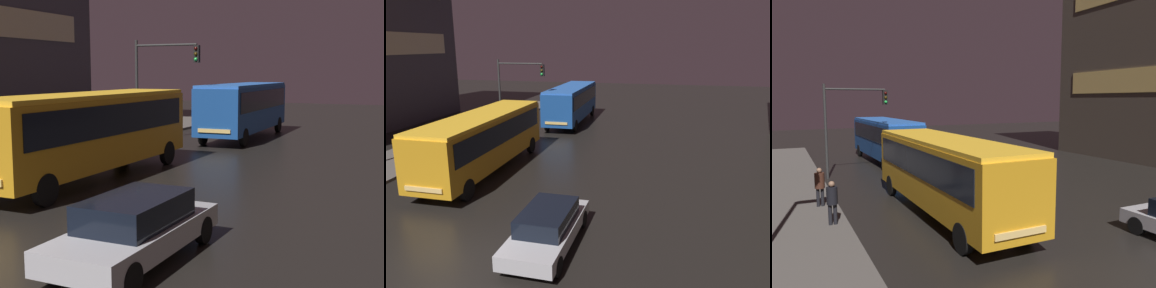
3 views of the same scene
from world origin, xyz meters
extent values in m
cube|color=orange|center=(-3.11, 8.78, 1.79)|extent=(2.54, 10.88, 2.49)
cube|color=black|center=(-3.11, 8.78, 2.29)|extent=(2.60, 10.01, 1.10)
cube|color=yellow|center=(-3.11, 8.78, 3.12)|extent=(2.49, 10.67, 0.16)
cylinder|color=black|center=(-1.94, 4.74, 0.50)|extent=(0.25, 1.00, 1.00)
cylinder|color=black|center=(-1.94, 12.82, 0.50)|extent=(0.25, 1.00, 1.00)
cylinder|color=black|center=(-4.28, 12.82, 0.50)|extent=(0.25, 1.00, 1.00)
cube|color=#194793|center=(-1.86, 23.04, 1.83)|extent=(2.78, 10.47, 2.55)
cube|color=black|center=(-1.86, 23.04, 2.35)|extent=(2.82, 9.64, 1.10)
cube|color=blue|center=(-1.86, 23.04, 3.18)|extent=(2.73, 10.26, 0.16)
cube|color=#F4CC72|center=(-1.74, 17.81, 0.95)|extent=(1.78, 0.14, 0.20)
cylinder|color=black|center=(-0.60, 19.26, 0.50)|extent=(0.27, 1.01, 1.00)
cylinder|color=black|center=(-2.94, 19.21, 0.50)|extent=(0.27, 1.01, 1.00)
cylinder|color=black|center=(-0.77, 26.88, 0.50)|extent=(0.27, 1.01, 1.00)
cylinder|color=black|center=(-3.11, 26.82, 0.50)|extent=(0.27, 1.01, 1.00)
cube|color=#B7B7BC|center=(2.83, 1.84, 0.55)|extent=(1.89, 4.73, 0.50)
cube|color=black|center=(2.83, 1.84, 1.10)|extent=(1.59, 2.61, 0.60)
cylinder|color=black|center=(3.66, 0.18, 0.32)|extent=(0.21, 0.64, 0.64)
cylinder|color=black|center=(1.98, 0.20, 0.32)|extent=(0.21, 0.64, 0.64)
cylinder|color=black|center=(3.69, 3.49, 0.32)|extent=(0.21, 0.64, 0.64)
cylinder|color=black|center=(2.01, 3.50, 0.32)|extent=(0.21, 0.64, 0.64)
cylinder|color=black|center=(-7.82, 11.76, 0.55)|extent=(0.14, 0.14, 0.80)
cylinder|color=black|center=(-7.64, 11.76, 0.55)|extent=(0.14, 0.14, 0.80)
cylinder|color=#422319|center=(-7.73, 11.76, 1.29)|extent=(0.57, 0.57, 0.67)
sphere|color=#8C664C|center=(-7.73, 11.76, 1.74)|extent=(0.22, 0.22, 0.22)
cylinder|color=black|center=(-7.66, 8.98, 0.54)|extent=(0.14, 0.14, 0.78)
cylinder|color=black|center=(-7.48, 8.98, 0.54)|extent=(0.14, 0.14, 0.78)
cylinder|color=black|center=(-7.57, 8.98, 1.25)|extent=(0.50, 0.50, 0.65)
sphere|color=#8C664C|center=(-7.57, 8.98, 1.68)|extent=(0.22, 0.22, 0.22)
cylinder|color=#2D2D2D|center=(-6.67, 18.49, 2.86)|extent=(0.16, 0.16, 5.71)
cylinder|color=#2D2D2D|center=(-4.84, 18.49, 5.41)|extent=(3.66, 0.12, 0.12)
cube|color=black|center=(-3.01, 18.49, 4.91)|extent=(0.30, 0.24, 0.90)
sphere|color=#390706|center=(-3.01, 18.35, 5.19)|extent=(0.18, 0.18, 0.18)
sphere|color=#3B2B07|center=(-3.01, 18.35, 4.91)|extent=(0.18, 0.18, 0.18)
sphere|color=green|center=(-3.01, 18.35, 4.63)|extent=(0.18, 0.18, 0.18)
camera|label=1|loc=(8.38, -7.67, 3.99)|focal=50.00mm
camera|label=2|loc=(6.64, -9.34, 6.78)|focal=35.00mm
camera|label=3|loc=(-9.21, -5.25, 4.76)|focal=35.00mm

